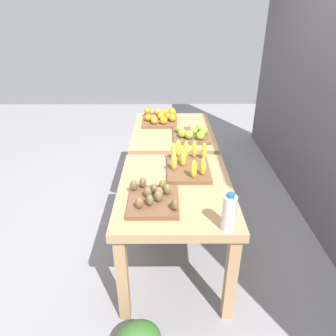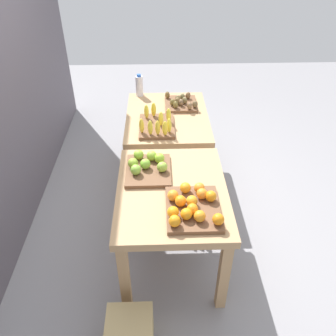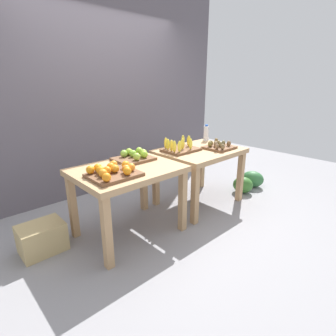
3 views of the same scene
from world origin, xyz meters
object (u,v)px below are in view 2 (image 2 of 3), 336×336
object	(u,v)px
apple_bin	(148,166)
kiwi_bin	(181,103)
display_table_left	(172,200)
orange_bin	(192,206)
water_bottle	(139,86)
display_table_right	(167,125)
watermelon_pile	(182,124)
banana_crate	(157,124)

from	to	relation	value
apple_bin	kiwi_bin	distance (m)	1.14
display_table_left	orange_bin	world-z (taller)	orange_bin
orange_bin	water_bottle	distance (m)	1.86
kiwi_bin	apple_bin	bearing A→B (deg)	163.52
display_table_left	water_bottle	size ratio (longest dim) A/B	4.40
display_table_right	water_bottle	xyz separation A→B (m)	(0.46, 0.28, 0.22)
display_table_left	watermelon_pile	size ratio (longest dim) A/B	1.57
orange_bin	apple_bin	distance (m)	0.55
display_table_left	orange_bin	bearing A→B (deg)	-152.24
apple_bin	banana_crate	bearing A→B (deg)	-6.84
apple_bin	watermelon_pile	bearing A→B (deg)	-12.44
orange_bin	water_bottle	size ratio (longest dim) A/B	1.86
apple_bin	kiwi_bin	size ratio (longest dim) A/B	1.11
water_bottle	apple_bin	bearing A→B (deg)	-175.61
display_table_left	display_table_right	bearing A→B (deg)	0.00
banana_crate	display_table_right	bearing A→B (deg)	-21.33
kiwi_bin	orange_bin	bearing A→B (deg)	179.19
display_table_left	kiwi_bin	xyz separation A→B (m)	(1.32, -0.15, 0.14)
display_table_right	orange_bin	world-z (taller)	orange_bin
orange_bin	banana_crate	xyz separation A→B (m)	(1.09, 0.23, 0.00)
watermelon_pile	orange_bin	bearing A→B (deg)	177.58
banana_crate	watermelon_pile	world-z (taller)	banana_crate
water_bottle	display_table_right	bearing A→B (deg)	-148.64
orange_bin	watermelon_pile	bearing A→B (deg)	-2.42
display_table_left	orange_bin	xyz separation A→B (m)	(-0.24, -0.12, 0.15)
water_bottle	banana_crate	bearing A→B (deg)	-165.98
display_table_right	kiwi_bin	world-z (taller)	kiwi_bin
apple_bin	watermelon_pile	world-z (taller)	apple_bin
apple_bin	kiwi_bin	bearing A→B (deg)	-16.48
display_table_left	apple_bin	bearing A→B (deg)	38.67
display_table_left	water_bottle	bearing A→B (deg)	10.11
water_bottle	watermelon_pile	world-z (taller)	water_bottle
display_table_right	orange_bin	size ratio (longest dim) A/B	2.36
banana_crate	kiwi_bin	distance (m)	0.52
display_table_left	watermelon_pile	bearing A→B (deg)	-6.19
watermelon_pile	kiwi_bin	bearing A→B (deg)	174.07
apple_bin	water_bottle	bearing A→B (deg)	4.39
orange_bin	kiwi_bin	distance (m)	1.55
display_table_right	apple_bin	xyz separation A→B (m)	(-0.90, 0.18, 0.15)
display_table_left	kiwi_bin	distance (m)	1.33
water_bottle	display_table_left	bearing A→B (deg)	-169.89
display_table_left	orange_bin	distance (m)	0.31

